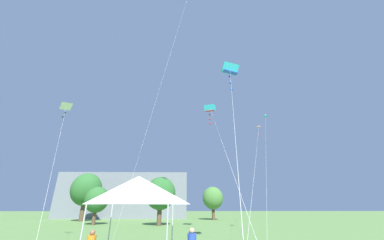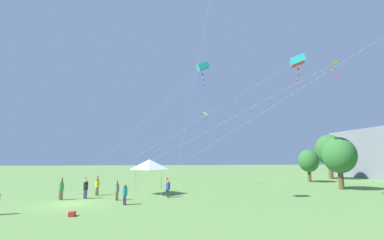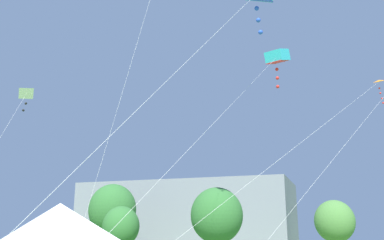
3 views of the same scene
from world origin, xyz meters
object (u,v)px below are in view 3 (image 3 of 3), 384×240
Objects in this scene: festival_tent at (59,222)px; kite_white_delta_0 at (26,94)px; kite_orange_delta_3 at (377,84)px; kite_cyan_box_2 at (277,57)px.

festival_tent is 13.35m from kite_white_delta_0.
kite_white_delta_0 is at bearing -159.69° from kite_orange_delta_3.
festival_tent is at bearing -125.56° from kite_orange_delta_3.
kite_orange_delta_3 is (5.66, -0.59, -2.66)m from kite_cyan_box_2.
festival_tent is 0.16× the size of kite_cyan_box_2.
kite_white_delta_0 is (-8.29, 7.64, 7.15)m from festival_tent.
kite_cyan_box_2 is at bearing 174.02° from kite_orange_delta_3.
kite_orange_delta_3 is at bearing 54.44° from festival_tent.
kite_white_delta_0 is 0.62× the size of kite_orange_delta_3.
festival_tent is 19.59m from kite_orange_delta_3.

